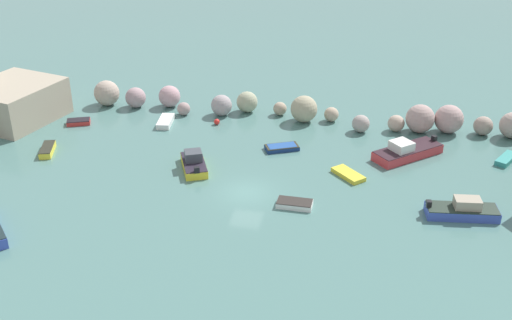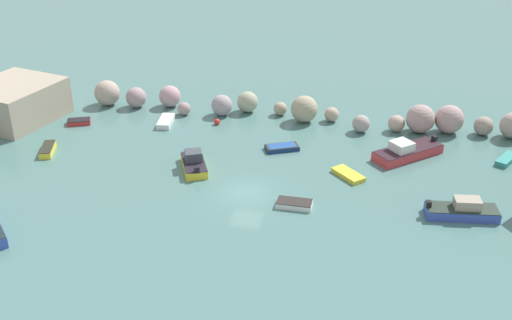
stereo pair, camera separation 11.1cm
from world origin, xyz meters
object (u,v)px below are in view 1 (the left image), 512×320
(moored_boat_6, at_px, (407,151))
(channel_buoy, at_px, (217,122))
(moored_boat_2, at_px, (79,122))
(moored_boat_10, at_px, (282,147))
(moored_boat_7, at_px, (47,150))
(moored_boat_8, at_px, (348,174))
(moored_boat_3, at_px, (506,159))
(moored_boat_5, at_px, (194,163))
(moored_boat_9, at_px, (295,204))
(moored_boat_1, at_px, (166,121))
(moored_boat_0, at_px, (463,210))

(moored_boat_6, bearing_deg, channel_buoy, -53.48)
(moored_boat_2, relative_size, moored_boat_10, 0.76)
(moored_boat_7, relative_size, moored_boat_8, 1.00)
(moored_boat_6, xyz_separation_m, moored_boat_7, (-31.66, -5.65, -0.26))
(moored_boat_3, bearing_deg, moored_boat_6, 124.80)
(channel_buoy, bearing_deg, moored_boat_3, -5.76)
(moored_boat_5, xyz_separation_m, moored_boat_10, (6.76, 5.21, -0.31))
(moored_boat_2, xyz_separation_m, moored_boat_9, (23.37, -11.40, 0.00))
(moored_boat_1, height_order, moored_boat_6, moored_boat_6)
(moored_boat_0, relative_size, moored_boat_1, 1.67)
(moored_boat_3, bearing_deg, moored_boat_9, 152.66)
(moored_boat_0, relative_size, moored_boat_6, 0.86)
(channel_buoy, bearing_deg, moored_boat_8, -31.53)
(moored_boat_1, relative_size, moored_boat_7, 1.07)
(channel_buoy, distance_m, moored_boat_0, 25.81)
(moored_boat_7, bearing_deg, moored_boat_10, -94.81)
(moored_boat_0, xyz_separation_m, moored_boat_1, (-27.36, 12.07, -0.28))
(channel_buoy, xyz_separation_m, moored_boat_0, (22.32, -12.95, 0.25))
(moored_boat_5, relative_size, moored_boat_6, 0.73)
(moored_boat_0, height_order, moored_boat_1, moored_boat_0)
(moored_boat_5, height_order, moored_boat_6, moored_boat_6)
(moored_boat_1, xyz_separation_m, moored_boat_7, (-8.28, -8.34, 0.04))
(moored_boat_2, xyz_separation_m, moored_boat_7, (0.19, -6.58, 0.07))
(moored_boat_8, bearing_deg, moored_boat_9, -77.18)
(moored_boat_7, bearing_deg, channel_buoy, -73.38)
(moored_boat_8, bearing_deg, moored_boat_10, -166.56)
(moored_boat_6, height_order, moored_boat_7, moored_boat_6)
(moored_boat_3, xyz_separation_m, moored_boat_6, (-8.58, -0.86, 0.33))
(moored_boat_6, bearing_deg, moored_boat_2, -44.13)
(moored_boat_5, distance_m, moored_boat_6, 18.82)
(moored_boat_5, height_order, moored_boat_10, moored_boat_5)
(moored_boat_3, relative_size, moored_boat_8, 1.00)
(moored_boat_1, bearing_deg, channel_buoy, -87.39)
(moored_boat_3, relative_size, moored_boat_10, 0.93)
(moored_boat_10, bearing_deg, moored_boat_2, -30.17)
(moored_boat_9, distance_m, moored_boat_10, 10.02)
(moored_boat_0, xyz_separation_m, moored_boat_3, (4.61, 10.24, -0.32))
(moored_boat_7, bearing_deg, moored_boat_5, -109.54)
(moored_boat_0, height_order, moored_boat_10, moored_boat_0)
(moored_boat_1, bearing_deg, moored_boat_7, 127.94)
(moored_boat_5, bearing_deg, moored_boat_10, -76.31)
(channel_buoy, bearing_deg, moored_boat_5, -86.91)
(moored_boat_0, relative_size, moored_boat_7, 1.77)
(moored_boat_5, relative_size, moored_boat_9, 1.68)
(moored_boat_1, xyz_separation_m, moored_boat_8, (18.59, -7.44, -0.08))
(moored_boat_1, height_order, moored_boat_7, moored_boat_7)
(moored_boat_2, height_order, moored_boat_3, moored_boat_2)
(moored_boat_0, xyz_separation_m, moored_boat_9, (-12.45, -1.09, -0.31))
(moored_boat_6, bearing_deg, moored_boat_5, -23.87)
(moored_boat_8, distance_m, moored_boat_10, 7.43)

